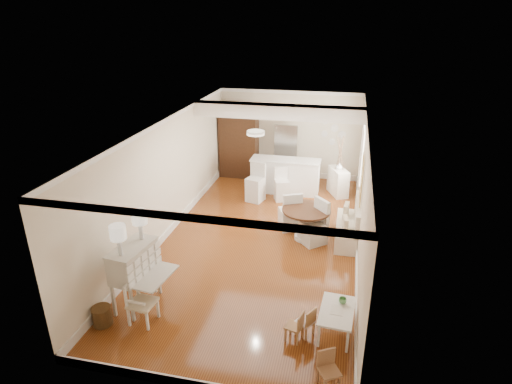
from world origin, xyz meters
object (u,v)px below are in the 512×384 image
at_px(bar_stool_right, 282,185).
at_px(fridge, 297,153).
at_px(secretary_bureau, 135,276).
at_px(slip_chair_near, 313,222).
at_px(slip_chair_far, 290,210).
at_px(kids_chair_c, 329,371).
at_px(breakfast_counter, 285,176).
at_px(kids_chair_a, 294,326).
at_px(dining_table, 306,224).
at_px(bar_stool_left, 255,183).
at_px(wicker_basket, 102,316).
at_px(pantry_cabinet, 239,142).
at_px(gustavian_armchair, 142,302).
at_px(kids_chair_b, 305,321).
at_px(sideboard, 338,182).
at_px(kids_table, 336,321).

xyz_separation_m(bar_stool_right, fridge, (0.20, 1.69, 0.42)).
distance_m(secretary_bureau, fridge, 7.29).
distance_m(slip_chair_near, slip_chair_far, 0.88).
bearing_deg(kids_chair_c, breakfast_counter, 74.63).
bearing_deg(secretary_bureau, fridge, 81.54).
relative_size(kids_chair_a, dining_table, 0.48).
height_order(breakfast_counter, fridge, fridge).
bearing_deg(slip_chair_near, bar_stool_left, -179.99).
bearing_deg(wicker_basket, fridge, 72.92).
bearing_deg(pantry_cabinet, gustavian_armchair, -88.30).
distance_m(slip_chair_far, bar_stool_left, 1.92).
xyz_separation_m(slip_chair_far, breakfast_counter, (-0.49, 2.33, 0.01)).
height_order(slip_chair_near, pantry_cabinet, pantry_cabinet).
bearing_deg(slip_chair_far, dining_table, 110.01).
bearing_deg(gustavian_armchair, secretary_bureau, 41.93).
height_order(dining_table, slip_chair_far, slip_chair_far).
height_order(dining_table, bar_stool_right, bar_stool_right).
height_order(secretary_bureau, kids_chair_a, secretary_bureau).
relative_size(breakfast_counter, fridge, 1.14).
height_order(kids_chair_c, fridge, fridge).
distance_m(kids_chair_b, bar_stool_right, 5.62).
bearing_deg(slip_chair_near, gustavian_armchair, -78.41).
distance_m(secretary_bureau, pantry_cabinet, 7.06).
distance_m(slip_chair_near, fridge, 4.11).
bearing_deg(breakfast_counter, bar_stool_left, -130.73).
distance_m(kids_chair_b, fridge, 7.26).
relative_size(secretary_bureau, slip_chair_far, 1.21).
bearing_deg(secretary_bureau, breakfast_counter, 80.66).
xyz_separation_m(kids_chair_c, fridge, (-1.55, 8.16, 0.61)).
height_order(kids_chair_a, sideboard, sideboard).
relative_size(slip_chair_near, bar_stool_right, 1.11).
bearing_deg(kids_chair_c, fridge, 71.56).
relative_size(dining_table, pantry_cabinet, 0.50).
bearing_deg(gustavian_armchair, kids_table, -77.46).
height_order(bar_stool_right, sideboard, bar_stool_right).
bearing_deg(wicker_basket, bar_stool_right, 70.15).
xyz_separation_m(kids_table, kids_chair_a, (-0.66, -0.32, 0.05)).
bearing_deg(bar_stool_right, secretary_bureau, -129.46).
height_order(breakfast_counter, sideboard, breakfast_counter).
relative_size(kids_table, bar_stool_left, 0.82).
distance_m(kids_chair_a, bar_stool_right, 5.74).
relative_size(secretary_bureau, kids_chair_a, 2.22).
xyz_separation_m(kids_chair_c, slip_chair_far, (-1.27, 4.78, 0.21)).
height_order(wicker_basket, sideboard, sideboard).
height_order(kids_table, sideboard, sideboard).
bearing_deg(gustavian_armchair, bar_stool_left, -2.87).
distance_m(kids_chair_c, slip_chair_far, 4.95).
bearing_deg(breakfast_counter, gustavian_armchair, -103.04).
xyz_separation_m(secretary_bureau, sideboard, (3.36, 6.11, -0.22)).
relative_size(bar_stool_left, fridge, 0.61).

